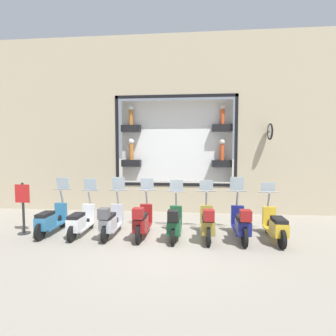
{
  "coord_description": "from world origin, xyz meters",
  "views": [
    {
      "loc": [
        -7.09,
        -0.7,
        2.57
      ],
      "look_at": [
        1.76,
        0.14,
        1.93
      ],
      "focal_mm": 28.0,
      "sensor_mm": 36.0,
      "label": 1
    }
  ],
  "objects_px": {
    "scooter_red_4": "(142,221)",
    "scooter_silver_5": "(110,221)",
    "scooter_navy_1": "(241,224)",
    "scooter_olive_2": "(208,223)",
    "scooter_yellow_0": "(276,226)",
    "shop_sign_post": "(23,207)",
    "scooter_teal_7": "(50,220)",
    "scooter_green_3": "(174,223)",
    "scooter_white_6": "(80,221)"
  },
  "relations": [
    {
      "from": "scooter_red_4",
      "to": "scooter_silver_5",
      "type": "height_order",
      "value": "scooter_silver_5"
    },
    {
      "from": "scooter_navy_1",
      "to": "scooter_olive_2",
      "type": "height_order",
      "value": "scooter_navy_1"
    },
    {
      "from": "scooter_yellow_0",
      "to": "scooter_olive_2",
      "type": "height_order",
      "value": "scooter_olive_2"
    },
    {
      "from": "shop_sign_post",
      "to": "scooter_red_4",
      "type": "bearing_deg",
      "value": -90.19
    },
    {
      "from": "scooter_yellow_0",
      "to": "scooter_teal_7",
      "type": "xyz_separation_m",
      "value": [
        0.0,
        6.58,
        -0.0
      ]
    },
    {
      "from": "scooter_green_3",
      "to": "shop_sign_post",
      "type": "xyz_separation_m",
      "value": [
        0.02,
        4.59,
        0.38
      ]
    },
    {
      "from": "shop_sign_post",
      "to": "scooter_silver_5",
      "type": "bearing_deg",
      "value": -90.4
    },
    {
      "from": "scooter_white_6",
      "to": "shop_sign_post",
      "type": "height_order",
      "value": "scooter_white_6"
    },
    {
      "from": "scooter_teal_7",
      "to": "shop_sign_post",
      "type": "relative_size",
      "value": 1.15
    },
    {
      "from": "scooter_olive_2",
      "to": "scooter_green_3",
      "type": "relative_size",
      "value": 1.01
    },
    {
      "from": "scooter_olive_2",
      "to": "scooter_silver_5",
      "type": "height_order",
      "value": "scooter_silver_5"
    },
    {
      "from": "scooter_olive_2",
      "to": "scooter_red_4",
      "type": "bearing_deg",
      "value": 89.92
    },
    {
      "from": "scooter_olive_2",
      "to": "scooter_red_4",
      "type": "distance_m",
      "value": 1.88
    },
    {
      "from": "scooter_teal_7",
      "to": "scooter_green_3",
      "type": "bearing_deg",
      "value": -91.05
    },
    {
      "from": "scooter_navy_1",
      "to": "scooter_teal_7",
      "type": "height_order",
      "value": "scooter_navy_1"
    },
    {
      "from": "scooter_olive_2",
      "to": "scooter_green_3",
      "type": "height_order",
      "value": "scooter_green_3"
    },
    {
      "from": "scooter_navy_1",
      "to": "scooter_red_4",
      "type": "relative_size",
      "value": 1.0
    },
    {
      "from": "scooter_red_4",
      "to": "scooter_teal_7",
      "type": "distance_m",
      "value": 2.82
    },
    {
      "from": "scooter_yellow_0",
      "to": "scooter_red_4",
      "type": "distance_m",
      "value": 3.76
    },
    {
      "from": "scooter_red_4",
      "to": "scooter_white_6",
      "type": "bearing_deg",
      "value": 88.41
    },
    {
      "from": "scooter_silver_5",
      "to": "scooter_white_6",
      "type": "relative_size",
      "value": 1.0
    },
    {
      "from": "scooter_yellow_0",
      "to": "scooter_navy_1",
      "type": "distance_m",
      "value": 0.94
    },
    {
      "from": "scooter_yellow_0",
      "to": "scooter_olive_2",
      "type": "bearing_deg",
      "value": 91.76
    },
    {
      "from": "scooter_silver_5",
      "to": "scooter_teal_7",
      "type": "bearing_deg",
      "value": 88.08
    },
    {
      "from": "scooter_yellow_0",
      "to": "scooter_green_3",
      "type": "relative_size",
      "value": 1.01
    },
    {
      "from": "scooter_silver_5",
      "to": "scooter_white_6",
      "type": "height_order",
      "value": "scooter_silver_5"
    },
    {
      "from": "scooter_yellow_0",
      "to": "scooter_teal_7",
      "type": "bearing_deg",
      "value": 89.99
    },
    {
      "from": "scooter_white_6",
      "to": "scooter_teal_7",
      "type": "distance_m",
      "value": 0.94
    },
    {
      "from": "scooter_navy_1",
      "to": "scooter_green_3",
      "type": "distance_m",
      "value": 1.88
    },
    {
      "from": "scooter_olive_2",
      "to": "scooter_white_6",
      "type": "distance_m",
      "value": 3.76
    },
    {
      "from": "scooter_yellow_0",
      "to": "scooter_silver_5",
      "type": "xyz_separation_m",
      "value": [
        -0.06,
        4.7,
        0.04
      ]
    },
    {
      "from": "scooter_yellow_0",
      "to": "scooter_navy_1",
      "type": "height_order",
      "value": "scooter_navy_1"
    },
    {
      "from": "shop_sign_post",
      "to": "scooter_yellow_0",
      "type": "bearing_deg",
      "value": -89.67
    },
    {
      "from": "scooter_navy_1",
      "to": "scooter_white_6",
      "type": "xyz_separation_m",
      "value": [
        0.05,
        4.7,
        -0.07
      ]
    },
    {
      "from": "scooter_olive_2",
      "to": "scooter_yellow_0",
      "type": "bearing_deg",
      "value": -88.24
    },
    {
      "from": "scooter_teal_7",
      "to": "scooter_yellow_0",
      "type": "bearing_deg",
      "value": -90.01
    },
    {
      "from": "scooter_navy_1",
      "to": "scooter_red_4",
      "type": "height_order",
      "value": "scooter_navy_1"
    },
    {
      "from": "scooter_navy_1",
      "to": "scooter_green_3",
      "type": "height_order",
      "value": "scooter_navy_1"
    },
    {
      "from": "scooter_navy_1",
      "to": "scooter_white_6",
      "type": "relative_size",
      "value": 1.01
    },
    {
      "from": "scooter_yellow_0",
      "to": "scooter_green_3",
      "type": "distance_m",
      "value": 2.82
    },
    {
      "from": "scooter_teal_7",
      "to": "shop_sign_post",
      "type": "distance_m",
      "value": 0.93
    },
    {
      "from": "scooter_white_6",
      "to": "scooter_navy_1",
      "type": "bearing_deg",
      "value": -90.58
    },
    {
      "from": "scooter_yellow_0",
      "to": "scooter_red_4",
      "type": "height_order",
      "value": "scooter_red_4"
    },
    {
      "from": "scooter_yellow_0",
      "to": "scooter_silver_5",
      "type": "height_order",
      "value": "scooter_silver_5"
    },
    {
      "from": "scooter_teal_7",
      "to": "shop_sign_post",
      "type": "xyz_separation_m",
      "value": [
        -0.04,
        0.83,
        0.4
      ]
    },
    {
      "from": "scooter_red_4",
      "to": "scooter_silver_5",
      "type": "bearing_deg",
      "value": 90.41
    },
    {
      "from": "scooter_white_6",
      "to": "scooter_green_3",
      "type": "bearing_deg",
      "value": -91.31
    },
    {
      "from": "scooter_yellow_0",
      "to": "scooter_red_4",
      "type": "xyz_separation_m",
      "value": [
        -0.06,
        3.76,
        0.05
      ]
    },
    {
      "from": "scooter_navy_1",
      "to": "scooter_silver_5",
      "type": "relative_size",
      "value": 1.01
    },
    {
      "from": "scooter_green_3",
      "to": "scooter_teal_7",
      "type": "bearing_deg",
      "value": 88.95
    }
  ]
}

